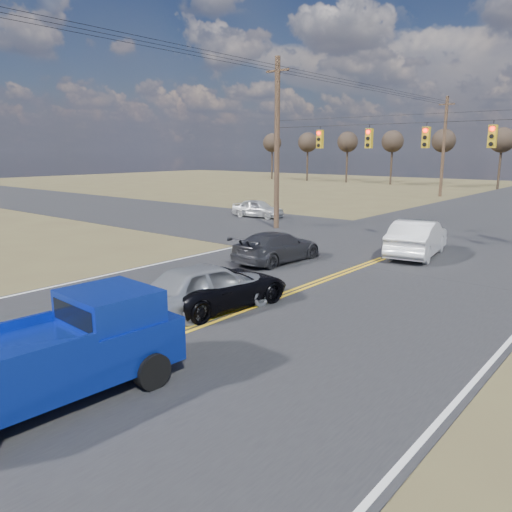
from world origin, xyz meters
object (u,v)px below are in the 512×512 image
Objects in this scene: silver_suv at (207,286)px; cross_car_west at (258,208)px; pickup_truck at (56,354)px; white_car_queue at (417,238)px; dgrey_car_queue at (277,247)px; black_suv at (222,286)px.

cross_car_west is at bearing -46.74° from silver_suv.
white_car_queue is (-0.01, 17.31, -0.12)m from pickup_truck.
pickup_truck reaches higher than dgrey_car_queue.
pickup_truck is at bearing 111.38° from dgrey_car_queue.
cross_car_west is at bearing -31.57° from white_car_queue.
pickup_truck reaches higher than black_suv.
dgrey_car_queue is at bearing -144.85° from cross_car_west.
white_car_queue reaches higher than silver_suv.
silver_suv is 21.19m from cross_car_west.
pickup_truck is at bearing 80.53° from white_car_queue.
cross_car_west is at bearing -44.47° from dgrey_car_queue.
dgrey_car_queue is 1.19× the size of cross_car_west.
silver_suv is 0.88× the size of white_car_queue.
cross_car_west is (-13.96, 5.66, -0.18)m from white_car_queue.
black_suv is (0.00, 0.64, -0.14)m from silver_suv.
silver_suv reaches higher than cross_car_west.
dgrey_car_queue is at bearing 112.03° from pickup_truck.
dgrey_car_queue is at bearing -61.85° from silver_suv.
pickup_truck is 1.06× the size of white_car_queue.
pickup_truck reaches higher than cross_car_west.
white_car_queue is 1.32× the size of cross_car_west.
white_car_queue reaches higher than cross_car_west.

